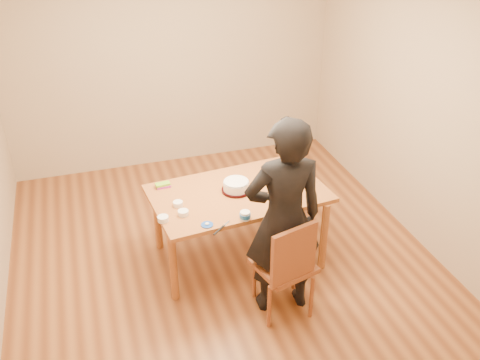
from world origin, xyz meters
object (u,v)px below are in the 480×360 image
object	(u,v)px
dining_table	(238,193)
person	(284,219)
cake	(236,186)
dining_chair	(283,265)
cake_plate	(236,190)

from	to	relation	value
dining_table	person	bearing A→B (deg)	-84.12
dining_table	cake	bearing A→B (deg)	130.15
dining_chair	person	distance (m)	0.44
cake	cake_plate	bearing A→B (deg)	-90.00
cake_plate	person	size ratio (longest dim) A/B	0.15
dining_chair	cake_plate	distance (m)	0.87
dining_chair	cake_plate	world-z (taller)	cake_plate
cake	person	world-z (taller)	person
cake	person	size ratio (longest dim) A/B	0.13
dining_chair	person	size ratio (longest dim) A/B	0.25
cake	dining_chair	bearing A→B (deg)	-78.13
cake_plate	cake	size ratio (longest dim) A/B	1.14
cake_plate	dining_chair	bearing A→B (deg)	-78.13
dining_chair	cake	world-z (taller)	cake
dining_chair	cake_plate	xyz separation A→B (m)	(-0.17, 0.79, 0.31)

